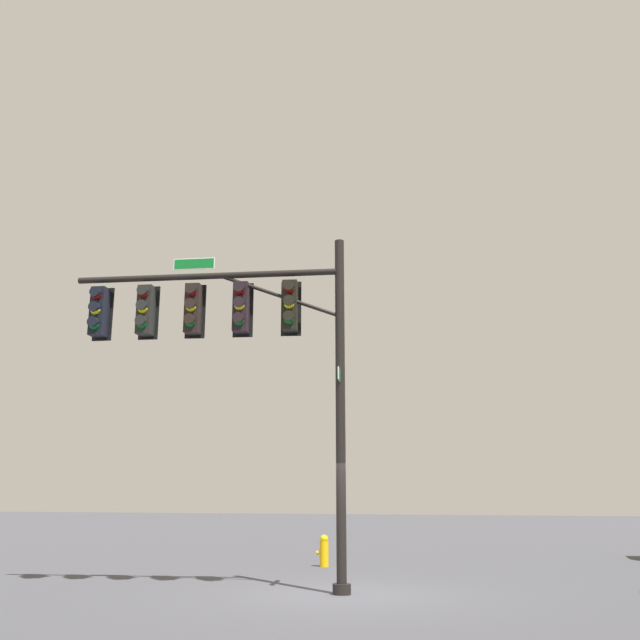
# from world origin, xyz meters

# --- Properties ---
(ground_plane) EXTENTS (120.00, 120.00, 0.00)m
(ground_plane) POSITION_xyz_m (0.00, 0.00, 0.00)
(ground_plane) COLOR #43434A
(signal_pole_assembly) EXTENTS (6.03, 1.66, 7.29)m
(signal_pole_assembly) POSITION_xyz_m (2.43, 0.42, 5.37)
(signal_pole_assembly) COLOR black
(signal_pole_assembly) RESTS_ON ground_plane
(fire_hydrant) EXTENTS (0.33, 0.24, 0.83)m
(fire_hydrant) POSITION_xyz_m (1.80, -5.23, 0.41)
(fire_hydrant) COLOR #EBB30E
(fire_hydrant) RESTS_ON ground_plane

